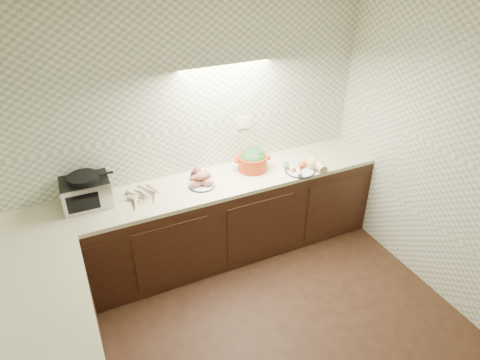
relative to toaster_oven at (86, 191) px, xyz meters
name	(u,v)px	position (x,y,z in m)	size (l,w,h in m)	color
room	(290,200)	(1.05, -1.62, 0.59)	(3.60, 3.60, 2.60)	black
counter	(164,299)	(0.37, -0.94, -0.59)	(3.60, 3.60, 0.90)	black
toaster_oven	(86,191)	(0.00, 0.00, 0.00)	(0.42, 0.33, 0.29)	black
parsnip_pile	(145,197)	(0.48, -0.15, -0.11)	(0.31, 0.31, 0.07)	beige
sweet_potato_plate	(202,180)	(1.02, -0.13, -0.08)	(0.25, 0.25, 0.15)	#16173E
onion_bowl	(199,174)	(1.04, 0.00, -0.09)	(0.17, 0.17, 0.13)	black
dutch_oven	(253,160)	(1.60, -0.05, -0.03)	(0.37, 0.36, 0.21)	#B52F0C
veg_plate	(306,166)	(2.07, -0.30, -0.09)	(0.39, 0.32, 0.14)	#16173E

